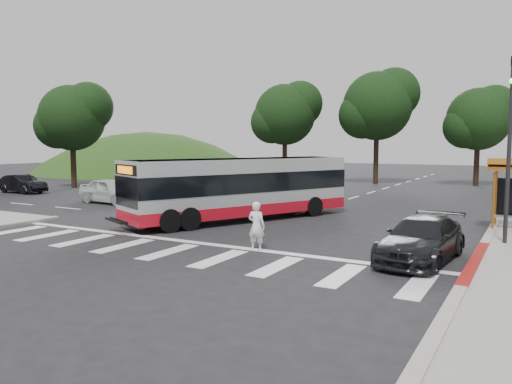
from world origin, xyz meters
The scene contains 15 objects.
ground centered at (0.00, 0.00, 0.00)m, with size 140.00×140.00×0.00m, color black.
curb_east centered at (9.00, 8.00, 0.07)m, with size 0.30×40.00×0.15m, color #9E9991.
curb_east_red centered at (9.00, -2.00, 0.08)m, with size 0.32×6.00×0.15m, color maroon.
hillside_nw centered at (-32.00, 30.00, 0.00)m, with size 44.00×44.00×10.00m, color #264616.
crosswalk_ladder centered at (0.00, -5.00, 0.01)m, with size 18.00×2.60×0.01m, color silver.
traffic_signal_ne_tall centered at (9.60, 1.49, 3.88)m, with size 0.18×0.37×6.50m.
tree_north_a centered at (-1.92, 26.07, 6.92)m, with size 6.60×6.15×10.17m.
tree_north_b centered at (6.07, 28.06, 5.66)m, with size 5.72×5.33×8.43m.
tree_north_c centered at (-9.92, 24.06, 6.29)m, with size 6.16×5.74×9.30m.
tree_west_a centered at (-21.93, 10.06, 5.66)m, with size 5.72×5.33×8.43m.
transit_bus centered at (-1.51, 2.13, 1.43)m, with size 2.40×11.10×2.87m, color #B5B7BA, non-canonical shape.
pedestrian centered at (2.40, -3.34, 0.82)m, with size 0.60×0.39×1.65m, color white.
dark_sedan centered at (7.50, -2.14, 0.66)m, with size 1.86×4.57×1.33m, color black.
west_car_white centered at (-11.58, 3.82, 0.75)m, with size 1.78×4.43×1.51m, color silver.
west_car_black centered at (-21.81, 5.22, 0.66)m, with size 1.40×4.02×1.33m, color black.
Camera 1 is at (10.47, -17.65, 3.57)m, focal length 35.00 mm.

